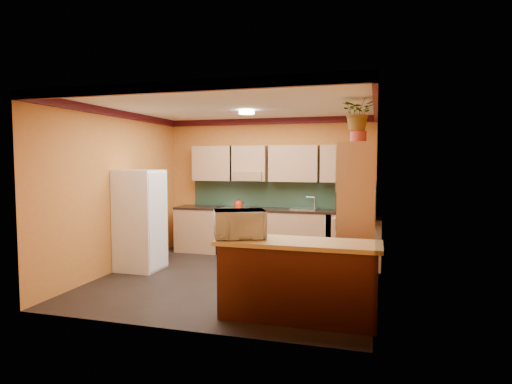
# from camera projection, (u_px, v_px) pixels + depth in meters

# --- Properties ---
(room_shell) EXTENTS (4.24, 4.24, 2.72)m
(room_shell) POSITION_uv_depth(u_px,v_px,m) (242.00, 146.00, 6.83)
(room_shell) COLOR black
(room_shell) RESTS_ON ground
(base_cabinets_back) EXTENTS (3.65, 0.60, 0.88)m
(base_cabinets_back) POSITION_uv_depth(u_px,v_px,m) (265.00, 233.00, 8.41)
(base_cabinets_back) COLOR tan
(base_cabinets_back) RESTS_ON ground
(countertop_back) EXTENTS (3.65, 0.62, 0.04)m
(countertop_back) POSITION_uv_depth(u_px,v_px,m) (265.00, 209.00, 8.38)
(countertop_back) COLOR black
(countertop_back) RESTS_ON base_cabinets_back
(stove) EXTENTS (0.58, 0.58, 0.91)m
(stove) POSITION_uv_depth(u_px,v_px,m) (235.00, 230.00, 8.58)
(stove) COLOR black
(stove) RESTS_ON ground
(kettle) EXTENTS (0.19, 0.19, 0.18)m
(kettle) POSITION_uv_depth(u_px,v_px,m) (238.00, 204.00, 8.47)
(kettle) COLOR red
(kettle) RESTS_ON stove
(sink) EXTENTS (0.48, 0.40, 0.03)m
(sink) POSITION_uv_depth(u_px,v_px,m) (304.00, 209.00, 8.17)
(sink) COLOR silver
(sink) RESTS_ON countertop_back
(base_cabinets_right) EXTENTS (0.60, 0.80, 0.88)m
(base_cabinets_right) POSITION_uv_depth(u_px,v_px,m) (357.00, 243.00, 7.39)
(base_cabinets_right) COLOR tan
(base_cabinets_right) RESTS_ON ground
(countertop_right) EXTENTS (0.62, 0.80, 0.04)m
(countertop_right) POSITION_uv_depth(u_px,v_px,m) (358.00, 216.00, 7.36)
(countertop_right) COLOR black
(countertop_right) RESTS_ON base_cabinets_right
(fridge) EXTENTS (0.68, 0.66, 1.70)m
(fridge) POSITION_uv_depth(u_px,v_px,m) (140.00, 220.00, 7.25)
(fridge) COLOR white
(fridge) RESTS_ON ground
(pantry) EXTENTS (0.48, 0.90, 2.10)m
(pantry) POSITION_uv_depth(u_px,v_px,m) (357.00, 219.00, 5.88)
(pantry) COLOR tan
(pantry) RESTS_ON ground
(fern_pot) EXTENTS (0.22, 0.22, 0.16)m
(fern_pot) POSITION_uv_depth(u_px,v_px,m) (358.00, 137.00, 5.85)
(fern_pot) COLOR #9E3526
(fern_pot) RESTS_ON pantry
(fern) EXTENTS (0.47, 0.42, 0.50)m
(fern) POSITION_uv_depth(u_px,v_px,m) (359.00, 113.00, 5.82)
(fern) COLOR tan
(fern) RESTS_ON fern_pot
(breakfast_bar) EXTENTS (1.80, 0.55, 0.88)m
(breakfast_bar) POSITION_uv_depth(u_px,v_px,m) (298.00, 282.00, 4.98)
(breakfast_bar) COLOR #472110
(breakfast_bar) RESTS_ON ground
(bar_top) EXTENTS (1.90, 0.65, 0.05)m
(bar_top) POSITION_uv_depth(u_px,v_px,m) (298.00, 243.00, 4.95)
(bar_top) COLOR tan
(bar_top) RESTS_ON breakfast_bar
(microwave) EXTENTS (0.72, 0.62, 0.34)m
(microwave) POSITION_uv_depth(u_px,v_px,m) (239.00, 224.00, 5.13)
(microwave) COLOR white
(microwave) RESTS_ON bar_top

